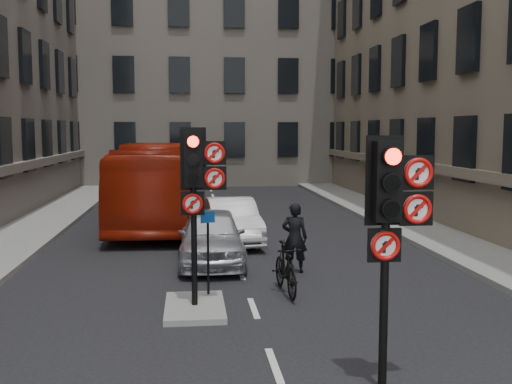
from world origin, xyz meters
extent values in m
cube|color=gray|center=(7.20, 12.00, 0.08)|extent=(3.00, 50.00, 0.16)
cube|color=gray|center=(-1.20, 5.00, 0.06)|extent=(1.20, 2.00, 0.12)
cube|color=slate|center=(0.00, 38.00, 10.00)|extent=(30.00, 14.00, 20.00)
cylinder|color=black|center=(1.40, 1.00, 1.20)|extent=(0.12, 0.12, 2.40)
cube|color=black|center=(1.40, 1.00, 2.95)|extent=(0.36, 0.28, 1.10)
cube|color=black|center=(1.40, 1.13, 2.95)|extent=(0.52, 0.03, 1.25)
cylinder|color=#FF1407|center=(1.40, 0.76, 3.30)|extent=(0.22, 0.01, 0.22)
cylinder|color=black|center=(1.40, 0.76, 2.95)|extent=(0.22, 0.01, 0.22)
cylinder|color=black|center=(1.40, 0.76, 2.60)|extent=(0.22, 0.01, 0.22)
cube|color=black|center=(1.82, 0.98, 3.07)|extent=(0.47, 0.05, 0.47)
cylinder|color=white|center=(1.82, 0.94, 3.07)|extent=(0.41, 0.02, 0.41)
torus|color=#BF0C0A|center=(1.82, 0.93, 3.07)|extent=(0.41, 0.06, 0.41)
cube|color=#BF0C0A|center=(1.82, 0.92, 3.07)|extent=(0.25, 0.01, 0.25)
cube|color=black|center=(1.82, 0.98, 2.57)|extent=(0.47, 0.05, 0.47)
cylinder|color=white|center=(1.82, 0.94, 2.57)|extent=(0.41, 0.02, 0.41)
torus|color=#BF0C0A|center=(1.82, 0.93, 2.57)|extent=(0.41, 0.06, 0.41)
cube|color=#BF0C0A|center=(1.82, 0.92, 2.57)|extent=(0.25, 0.01, 0.25)
cube|color=black|center=(1.38, 0.98, 2.07)|extent=(0.47, 0.05, 0.47)
cylinder|color=white|center=(1.38, 0.94, 2.07)|extent=(0.41, 0.02, 0.41)
torus|color=#BF0C0A|center=(1.38, 0.93, 2.07)|extent=(0.41, 0.06, 0.41)
cube|color=#BF0C0A|center=(1.38, 0.92, 2.07)|extent=(0.25, 0.01, 0.25)
cylinder|color=black|center=(-1.20, 5.00, 1.32)|extent=(0.12, 0.12, 2.40)
cube|color=black|center=(-1.20, 5.00, 3.07)|extent=(0.36, 0.28, 1.10)
cube|color=black|center=(-1.20, 5.13, 3.07)|extent=(0.52, 0.03, 1.25)
cylinder|color=#FF1407|center=(-1.20, 4.75, 3.42)|extent=(0.22, 0.02, 0.22)
cylinder|color=black|center=(-1.20, 4.75, 3.07)|extent=(0.22, 0.02, 0.22)
cylinder|color=black|center=(-1.20, 4.75, 2.72)|extent=(0.22, 0.02, 0.22)
cube|color=black|center=(-0.78, 4.98, 3.19)|extent=(0.47, 0.05, 0.47)
cylinder|color=white|center=(-0.78, 4.94, 3.19)|extent=(0.41, 0.02, 0.41)
torus|color=#BF0C0A|center=(-0.78, 4.92, 3.19)|extent=(0.41, 0.06, 0.41)
cube|color=#BF0C0A|center=(-0.78, 4.92, 3.19)|extent=(0.25, 0.02, 0.25)
cube|color=black|center=(-0.78, 4.98, 2.69)|extent=(0.47, 0.05, 0.47)
cylinder|color=white|center=(-0.78, 4.94, 2.69)|extent=(0.41, 0.02, 0.41)
torus|color=#BF0C0A|center=(-0.78, 4.92, 2.69)|extent=(0.41, 0.06, 0.41)
cube|color=#BF0C0A|center=(-0.78, 4.92, 2.69)|extent=(0.25, 0.02, 0.25)
cube|color=black|center=(-1.22, 4.98, 2.19)|extent=(0.47, 0.05, 0.47)
cylinder|color=white|center=(-1.22, 4.94, 2.19)|extent=(0.41, 0.02, 0.41)
torus|color=#BF0C0A|center=(-1.22, 4.92, 2.19)|extent=(0.41, 0.06, 0.41)
cube|color=#BF0C0A|center=(-1.22, 4.92, 2.19)|extent=(0.25, 0.02, 0.25)
imported|color=#AFB1B7|center=(-0.69, 9.28, 0.74)|extent=(1.85, 4.40, 1.49)
imported|color=silver|center=(0.07, 12.26, 0.71)|extent=(1.82, 4.39, 1.41)
imported|color=#E8448C|center=(-2.34, 16.10, 0.59)|extent=(1.88, 4.14, 1.17)
imported|color=maroon|center=(-2.50, 16.63, 1.56)|extent=(2.94, 11.28, 3.12)
imported|color=black|center=(0.83, 6.00, 0.57)|extent=(0.68, 1.95, 1.15)
imported|color=black|center=(1.38, 7.98, 0.90)|extent=(0.75, 0.59, 1.80)
cylinder|color=black|center=(-0.90, 5.75, 1.01)|extent=(0.05, 0.05, 1.77)
cube|color=navy|center=(-0.90, 5.71, 1.80)|extent=(0.30, 0.14, 0.25)
camera|label=1|loc=(-1.28, -6.89, 3.66)|focal=42.00mm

